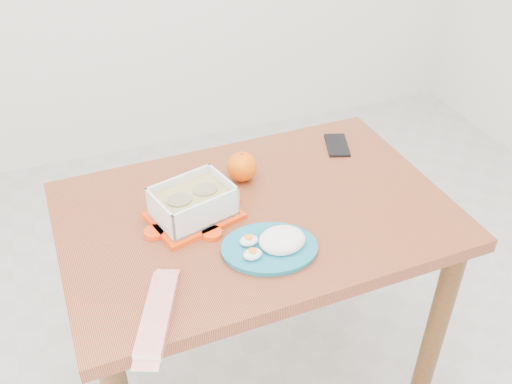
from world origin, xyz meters
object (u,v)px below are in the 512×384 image
object	(u,v)px
dining_table	(256,242)
smartphone	(337,145)
food_container	(193,203)
rice_plate	(274,244)
orange_fruit	(242,167)

from	to	relation	value
dining_table	smartphone	size ratio (longest dim) A/B	8.10
food_container	smartphone	xyz separation A→B (m)	(0.52, 0.19, -0.04)
rice_plate	food_container	bearing A→B (deg)	142.50
dining_table	orange_fruit	xyz separation A→B (m)	(0.01, 0.15, 0.16)
rice_plate	smartphone	bearing A→B (deg)	60.67
food_container	smartphone	size ratio (longest dim) A/B	2.00
food_container	smartphone	bearing A→B (deg)	4.63
food_container	smartphone	world-z (taller)	food_container
dining_table	food_container	size ratio (longest dim) A/B	4.05
food_container	rice_plate	world-z (taller)	food_container
food_container	orange_fruit	xyz separation A→B (m)	(0.18, 0.12, -0.00)
dining_table	rice_plate	size ratio (longest dim) A/B	3.71
dining_table	food_container	bearing A→B (deg)	169.13
smartphone	rice_plate	bearing A→B (deg)	-115.72
orange_fruit	rice_plate	world-z (taller)	orange_fruit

